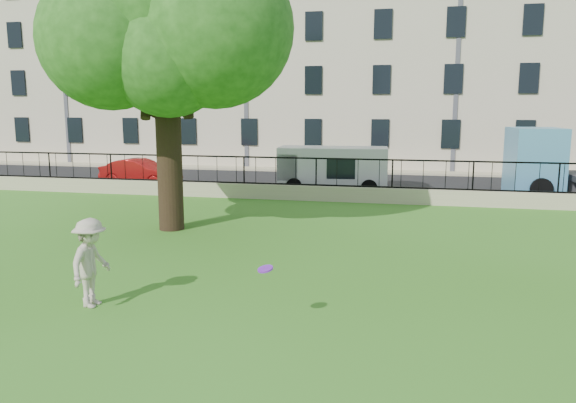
% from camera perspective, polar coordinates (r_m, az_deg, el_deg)
% --- Properties ---
extents(ground, '(120.00, 120.00, 0.00)m').
position_cam_1_polar(ground, '(11.29, -7.33, -9.96)').
color(ground, '#356F1A').
rests_on(ground, ground).
extents(retaining_wall, '(50.00, 0.40, 0.60)m').
position_cam_1_polar(retaining_wall, '(22.57, 2.86, 0.86)').
color(retaining_wall, tan).
rests_on(retaining_wall, ground).
extents(iron_railing, '(50.00, 0.05, 1.13)m').
position_cam_1_polar(iron_railing, '(22.45, 2.87, 3.01)').
color(iron_railing, black).
rests_on(iron_railing, retaining_wall).
extents(street, '(60.00, 9.00, 0.01)m').
position_cam_1_polar(street, '(27.21, 4.47, 1.75)').
color(street, black).
rests_on(street, ground).
extents(sidewalk, '(60.00, 1.40, 0.12)m').
position_cam_1_polar(sidewalk, '(32.32, 5.73, 3.10)').
color(sidewalk, tan).
rests_on(sidewalk, ground).
extents(building_row, '(56.40, 10.40, 13.80)m').
position_cam_1_polar(building_row, '(37.86, 6.93, 14.45)').
color(building_row, beige).
rests_on(building_row, ground).
extents(tree, '(7.95, 6.15, 9.77)m').
position_cam_1_polar(tree, '(17.67, -12.78, 18.22)').
color(tree, black).
rests_on(tree, ground).
extents(man, '(0.65, 1.11, 1.71)m').
position_cam_1_polar(man, '(11.30, -19.39, -5.89)').
color(man, '#BBAC98').
rests_on(man, ground).
extents(frisbee, '(0.30, 0.31, 0.12)m').
position_cam_1_polar(frisbee, '(9.58, -2.32, -6.86)').
color(frisbee, purple).
extents(red_sedan, '(3.94, 1.72, 1.26)m').
position_cam_1_polar(red_sedan, '(27.58, -14.76, 2.87)').
color(red_sedan, '#B11615').
rests_on(red_sedan, street).
extents(white_van, '(4.83, 2.17, 1.98)m').
position_cam_1_polar(white_van, '(24.77, 4.57, 3.25)').
color(white_van, silver).
rests_on(white_van, street).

